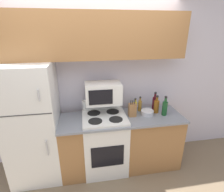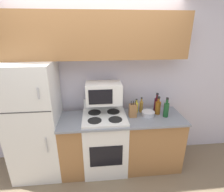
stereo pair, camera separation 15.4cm
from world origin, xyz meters
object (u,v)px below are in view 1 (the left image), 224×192
object	(u,v)px
bottle_cooking_spray	(135,106)
stove	(105,142)
refrigerator	(33,124)
bottle_whiskey	(156,106)
knife_block	(132,110)
bottle_wine_green	(165,108)
microwave	(103,93)
bottle_wine_red	(155,103)
bowl	(147,112)
bottle_vinegar	(140,105)

from	to	relation	value
bottle_cooking_spray	stove	bearing A→B (deg)	-163.29
refrigerator	bottle_whiskey	xyz separation A→B (m)	(1.82, 0.01, 0.14)
knife_block	bottle_wine_green	world-z (taller)	bottle_wine_green
bottle_wine_green	refrigerator	bearing A→B (deg)	177.29
bottle_cooking_spray	microwave	bearing A→B (deg)	-175.93
bottle_wine_red	bottle_cooking_spray	bearing A→B (deg)	-178.77
bottle_whiskey	bottle_wine_green	size ratio (longest dim) A/B	0.93
knife_block	bottle_cooking_spray	distance (m)	0.16
refrigerator	bowl	xyz separation A→B (m)	(1.66, -0.04, 0.07)
refrigerator	knife_block	bearing A→B (deg)	-1.73
bowl	bottle_cooking_spray	world-z (taller)	bottle_cooking_spray
bowl	bottle_wine_red	world-z (taller)	bottle_wine_red
bottle_vinegar	bowl	bearing A→B (deg)	-63.62
bowl	bottle_wine_green	size ratio (longest dim) A/B	0.65
bowl	refrigerator	bearing A→B (deg)	178.65
stove	knife_block	world-z (taller)	knife_block
bottle_wine_red	microwave	bearing A→B (deg)	-177.03
bottle_whiskey	refrigerator	bearing A→B (deg)	-179.77
bottle_wine_red	bottle_vinegar	bearing A→B (deg)	179.64
refrigerator	bottle_wine_red	xyz separation A→B (m)	(1.83, 0.10, 0.15)
stove	bottle_whiskey	world-z (taller)	bottle_whiskey
bottle_wine_red	bottle_cooking_spray	size ratio (longest dim) A/B	1.36
refrigerator	bottle_whiskey	distance (m)	1.82
refrigerator	bottle_wine_red	bearing A→B (deg)	3.28
bowl	bottle_vinegar	distance (m)	0.17
bottle_wine_red	stove	bearing A→B (deg)	-169.16
bottle_wine_red	bottle_cooking_spray	distance (m)	0.32
knife_block	bottle_cooking_spray	bearing A→B (deg)	58.81
knife_block	bottle_wine_red	distance (m)	0.43
stove	bottle_wine_green	xyz separation A→B (m)	(0.91, -0.04, 0.53)
bottle_wine_red	bottle_wine_green	size ratio (longest dim) A/B	1.00
knife_block	stove	bearing A→B (deg)	-178.54
knife_block	bottle_vinegar	xyz separation A→B (m)	(0.17, 0.15, -0.01)
bottle_vinegar	bottle_cooking_spray	size ratio (longest dim) A/B	1.09
bowl	bottle_whiskey	bearing A→B (deg)	16.24
knife_block	bottle_whiskey	size ratio (longest dim) A/B	0.91
bottle_whiskey	bottle_vinegar	world-z (taller)	bottle_whiskey
bottle_wine_red	bottle_wine_green	xyz separation A→B (m)	(0.08, -0.19, 0.00)
stove	bowl	distance (m)	0.80
microwave	bottle_wine_red	distance (m)	0.86
bottle_wine_green	bottle_cooking_spray	distance (m)	0.45
microwave	bottle_cooking_spray	xyz separation A→B (m)	(0.50, 0.04, -0.27)
bowl	bottle_whiskey	world-z (taller)	bottle_whiskey
refrigerator	bottle_whiskey	bearing A→B (deg)	0.23
bowl	stove	bearing A→B (deg)	-178.74
microwave	knife_block	world-z (taller)	microwave
knife_block	bottle_vinegar	bearing A→B (deg)	41.92
bottle_vinegar	bottle_wine_green	bearing A→B (deg)	-31.40
bottle_wine_red	knife_block	bearing A→B (deg)	-160.11
bottle_whiskey	bottle_cooking_spray	xyz separation A→B (m)	(-0.31, 0.09, -0.02)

